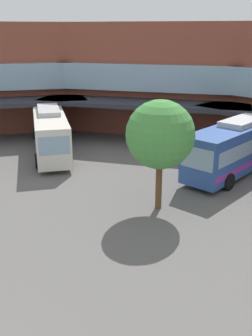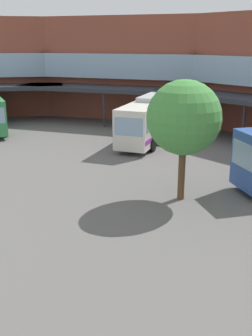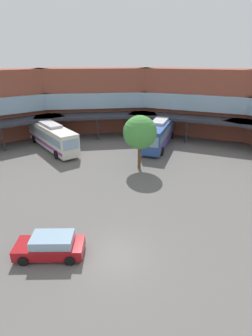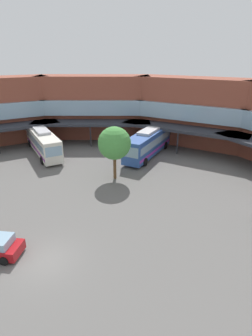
{
  "view_description": "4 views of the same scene",
  "coord_description": "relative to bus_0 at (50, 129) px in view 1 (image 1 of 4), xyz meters",
  "views": [
    {
      "loc": [
        9.35,
        -3.99,
        9.65
      ],
      "look_at": [
        -0.91,
        13.49,
        2.52
      ],
      "focal_mm": 42.14,
      "sensor_mm": 36.0,
      "label": 1
    },
    {
      "loc": [
        17.27,
        3.27,
        8.0
      ],
      "look_at": [
        -0.14,
        11.78,
        1.91
      ],
      "focal_mm": 43.55,
      "sensor_mm": 36.0,
      "label": 2
    },
    {
      "loc": [
        2.43,
        -13.01,
        12.01
      ],
      "look_at": [
        -0.52,
        10.73,
        1.65
      ],
      "focal_mm": 27.5,
      "sensor_mm": 36.0,
      "label": 3
    },
    {
      "loc": [
        9.51,
        -13.25,
        13.53
      ],
      "look_at": [
        2.71,
        11.64,
        2.76
      ],
      "focal_mm": 29.07,
      "sensor_mm": 36.0,
      "label": 4
    }
  ],
  "objects": [
    {
      "name": "station_building",
      "position": [
        12.23,
        0.6,
        3.34
      ],
      "size": [
        73.8,
        39.45,
        10.35
      ],
      "color": "brown",
      "rests_on": "ground"
    },
    {
      "name": "bus_0",
      "position": [
        0.0,
        0.0,
        0.0
      ],
      "size": [
        10.39,
        10.69,
        3.66
      ],
      "rotation": [
        0.0,
        0.0,
        5.48
      ],
      "color": "silver",
      "rests_on": "ground"
    },
    {
      "name": "bus_3",
      "position": [
        14.97,
        3.24,
        0.06
      ],
      "size": [
        4.92,
        11.96,
        3.79
      ],
      "rotation": [
        0.0,
        0.0,
        4.51
      ],
      "color": "#2D519E",
      "rests_on": "ground"
    },
    {
      "name": "plaza_tree",
      "position": [
        12.76,
        -5.6,
        2.45
      ],
      "size": [
        3.76,
        3.76,
        6.21
      ],
      "color": "brown",
      "rests_on": "ground"
    }
  ]
}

